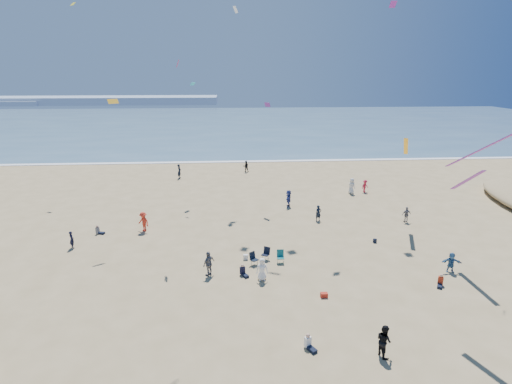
{
  "coord_description": "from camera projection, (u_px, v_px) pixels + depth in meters",
  "views": [
    {
      "loc": [
        0.24,
        -17.94,
        13.91
      ],
      "look_at": [
        2.0,
        8.0,
        6.06
      ],
      "focal_mm": 28.0,
      "sensor_mm": 36.0,
      "label": 1
    }
  ],
  "objects": [
    {
      "name": "kites_aloft",
      "position": [
        339.0,
        60.0,
        31.02
      ],
      "size": [
        40.1,
        34.75,
        28.75
      ],
      "color": "#FF5E8A",
      "rests_on": "ground"
    },
    {
      "name": "navy_bag",
      "position": [
        375.0,
        241.0,
        33.82
      ],
      "size": [
        0.28,
        0.18,
        0.34
      ],
      "primitive_type": "cube",
      "color": "black",
      "rests_on": "ground"
    },
    {
      "name": "chair_cluster",
      "position": [
        267.0,
        257.0,
        30.17
      ],
      "size": [
        2.72,
        1.64,
        1.0
      ],
      "color": "black",
      "rests_on": "ground"
    },
    {
      "name": "seated_group",
      "position": [
        260.0,
        290.0,
        25.7
      ],
      "size": [
        26.95,
        21.65,
        0.84
      ],
      "color": "white",
      "rests_on": "ground"
    },
    {
      "name": "ocean",
      "position": [
        228.0,
        123.0,
        111.87
      ],
      "size": [
        220.0,
        100.0,
        0.06
      ],
      "primitive_type": "cube",
      "color": "#476B84",
      "rests_on": "ground"
    },
    {
      "name": "ground",
      "position": [
        229.0,
        345.0,
        21.14
      ],
      "size": [
        220.0,
        220.0,
        0.0
      ],
      "primitive_type": "plane",
      "color": "tan",
      "rests_on": "ground"
    },
    {
      "name": "cooler",
      "position": [
        324.0,
        295.0,
        25.63
      ],
      "size": [
        0.45,
        0.3,
        0.3
      ],
      "primitive_type": "cube",
      "color": "red",
      "rests_on": "ground"
    },
    {
      "name": "surf_line",
      "position": [
        228.0,
        162.0,
        64.11
      ],
      "size": [
        220.0,
        1.2,
        0.08
      ],
      "primitive_type": "cube",
      "color": "white",
      "rests_on": "ground"
    },
    {
      "name": "standing_flyers",
      "position": [
        269.0,
        224.0,
        35.76
      ],
      "size": [
        30.66,
        44.29,
        1.93
      ],
      "color": "#325F8B",
      "rests_on": "ground"
    },
    {
      "name": "headland_far",
      "position": [
        94.0,
        100.0,
        179.16
      ],
      "size": [
        110.0,
        20.0,
        3.2
      ],
      "primitive_type": "cube",
      "color": "#7A8EA8",
      "rests_on": "ground"
    },
    {
      "name": "black_backpack",
      "position": [
        253.0,
        258.0,
        30.71
      ],
      "size": [
        0.3,
        0.22,
        0.38
      ],
      "primitive_type": "cube",
      "color": "black",
      "rests_on": "ground"
    },
    {
      "name": "white_tote",
      "position": [
        246.0,
        257.0,
        30.77
      ],
      "size": [
        0.35,
        0.2,
        0.4
      ],
      "primitive_type": "cube",
      "color": "white",
      "rests_on": "ground"
    }
  ]
}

